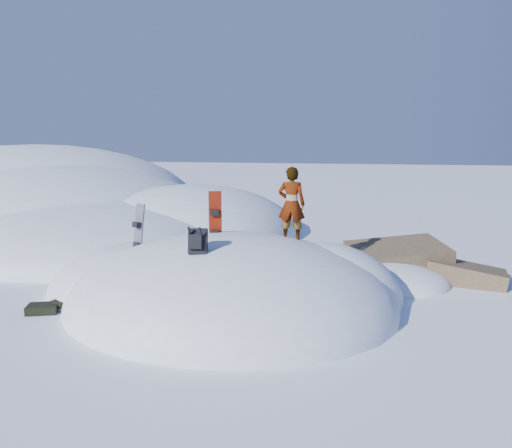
% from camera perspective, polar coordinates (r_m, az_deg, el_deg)
% --- Properties ---
extents(ground, '(120.00, 120.00, 0.00)m').
position_cam_1_polar(ground, '(10.69, -2.97, -9.29)').
color(ground, white).
rests_on(ground, ground).
extents(snow_mound, '(8.00, 6.00, 3.00)m').
position_cam_1_polar(snow_mound, '(10.95, -3.52, -8.82)').
color(snow_mound, white).
rests_on(snow_mound, ground).
extents(snow_ridge, '(21.50, 18.50, 6.40)m').
position_cam_1_polar(snow_ridge, '(23.82, -21.42, 0.68)').
color(snow_ridge, white).
rests_on(snow_ridge, ground).
extents(rock_outcrop, '(4.68, 4.41, 1.68)m').
position_cam_1_polar(rock_outcrop, '(13.27, 16.35, -5.80)').
color(rock_outcrop, brown).
rests_on(rock_outcrop, ground).
extents(snowboard_red, '(0.28, 0.19, 1.51)m').
position_cam_1_polar(snowboard_red, '(10.86, -4.69, -0.09)').
color(snowboard_red, red).
rests_on(snowboard_red, snow_mound).
extents(snowboard_dark, '(0.37, 0.35, 1.49)m').
position_cam_1_polar(snowboard_dark, '(11.26, -13.37, -1.45)').
color(snowboard_dark, black).
rests_on(snowboard_dark, snow_mound).
extents(backpack, '(0.40, 0.45, 0.57)m').
position_cam_1_polar(backpack, '(9.36, -6.70, -1.96)').
color(backpack, black).
rests_on(backpack, snow_mound).
extents(gear_pile, '(0.81, 0.63, 0.21)m').
position_cam_1_polar(gear_pile, '(11.10, -22.92, -8.79)').
color(gear_pile, black).
rests_on(gear_pile, ground).
extents(person, '(0.60, 0.40, 1.63)m').
position_cam_1_polar(person, '(10.80, 4.08, 2.27)').
color(person, slate).
rests_on(person, snow_mound).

